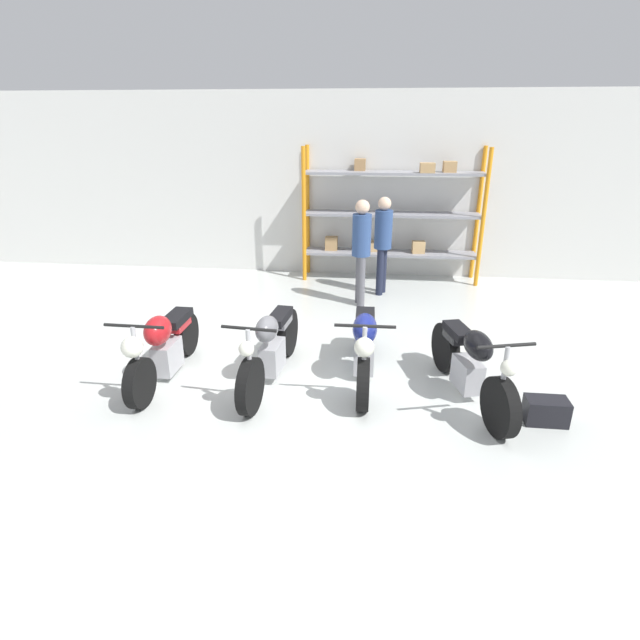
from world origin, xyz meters
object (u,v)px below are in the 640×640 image
(motorcycle_red, at_px, (164,346))
(person_near_rack, at_px, (383,238))
(motorcycle_blue, at_px, (364,345))
(person_browsing, at_px, (361,244))
(motorcycle_grey, at_px, (271,348))
(toolbox, at_px, (546,411))
(motorcycle_black, at_px, (471,364))
(shelving_rack, at_px, (391,214))

(motorcycle_red, xyz_separation_m, person_near_rack, (2.69, 3.66, 0.62))
(motorcycle_red, distance_m, motorcycle_blue, 2.49)
(person_browsing, bearing_deg, motorcycle_red, 39.26)
(motorcycle_blue, xyz_separation_m, person_browsing, (-0.15, 2.74, 0.64))
(motorcycle_grey, distance_m, toolbox, 3.19)
(motorcycle_black, height_order, toolbox, motorcycle_black)
(shelving_rack, bearing_deg, motorcycle_black, -79.76)
(motorcycle_blue, bearing_deg, motorcycle_grey, -82.27)
(motorcycle_red, height_order, motorcycle_grey, motorcycle_grey)
(motorcycle_red, xyz_separation_m, person_browsing, (2.32, 3.01, 0.64))
(motorcycle_grey, xyz_separation_m, toolbox, (3.12, -0.62, -0.30))
(motorcycle_grey, distance_m, motorcycle_black, 2.37)
(motorcycle_red, height_order, motorcycle_black, motorcycle_black)
(motorcycle_black, distance_m, person_near_rack, 3.93)
(person_near_rack, bearing_deg, motorcycle_blue, 105.05)
(toolbox, bearing_deg, shelving_rack, 107.30)
(shelving_rack, relative_size, toolbox, 7.95)
(motorcycle_red, relative_size, motorcycle_blue, 0.94)
(motorcycle_grey, relative_size, motorcycle_blue, 1.04)
(person_browsing, bearing_deg, motorcycle_grey, 58.10)
(shelving_rack, relative_size, motorcycle_black, 1.69)
(person_browsing, relative_size, toolbox, 4.15)
(motorcycle_red, bearing_deg, person_near_rack, 144.76)
(person_near_rack, bearing_deg, motorcycle_red, 72.46)
(shelving_rack, height_order, motorcycle_blue, shelving_rack)
(shelving_rack, relative_size, motorcycle_blue, 1.65)
(motorcycle_blue, xyz_separation_m, person_near_rack, (0.22, 3.38, 0.61))
(motorcycle_blue, relative_size, person_browsing, 1.16)
(shelving_rack, distance_m, motorcycle_red, 5.50)
(person_browsing, bearing_deg, toolbox, 107.94)
(motorcycle_blue, relative_size, toolbox, 4.80)
(motorcycle_grey, xyz_separation_m, motorcycle_blue, (1.14, 0.17, 0.01))
(motorcycle_blue, height_order, person_browsing, person_browsing)
(toolbox, bearing_deg, motorcycle_black, 150.24)
(motorcycle_grey, xyz_separation_m, person_browsing, (0.99, 2.91, 0.65))
(shelving_rack, xyz_separation_m, motorcycle_red, (-2.84, -4.63, -0.88))
(motorcycle_red, xyz_separation_m, motorcycle_blue, (2.47, 0.27, 0.01))
(motorcycle_red, bearing_deg, shelving_rack, 149.58)
(motorcycle_blue, relative_size, person_near_rack, 1.18)
(shelving_rack, xyz_separation_m, motorcycle_blue, (-0.37, -4.36, -0.87))
(motorcycle_red, height_order, person_browsing, person_browsing)
(motorcycle_black, distance_m, person_browsing, 3.45)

